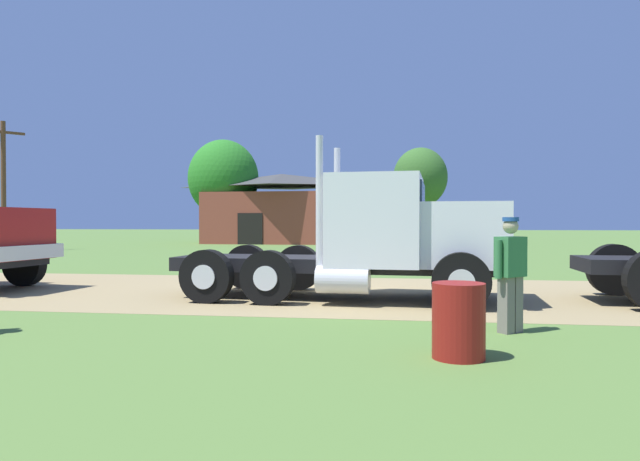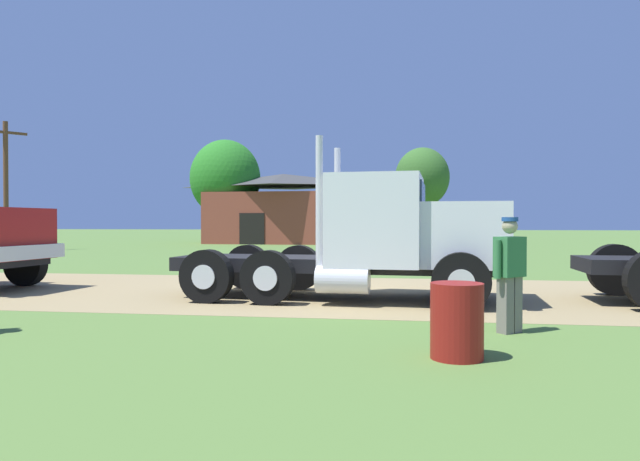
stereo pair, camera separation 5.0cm
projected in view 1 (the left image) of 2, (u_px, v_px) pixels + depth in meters
ground_plane at (315, 292)px, 12.82m from camera, size 200.00×200.00×0.00m
dirt_track at (315, 292)px, 12.82m from camera, size 120.00×6.86×0.01m
truck_foreground_white at (384, 239)px, 11.58m from camera, size 6.99×3.10×3.24m
visitor_walking_mid at (510, 270)px, 8.15m from camera, size 0.49×0.46×1.66m
steel_barrel at (459, 321)px, 6.61m from camera, size 0.61×0.61×0.88m
shed_building at (281, 210)px, 41.98m from camera, size 11.48×5.68×5.12m
utility_pole_near at (3, 182)px, 31.21m from camera, size 1.48×1.81×7.10m
tree_left at (223, 178)px, 42.84m from camera, size 5.27×5.27×7.76m
tree_mid at (420, 178)px, 47.23m from camera, size 4.46×4.46×7.74m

